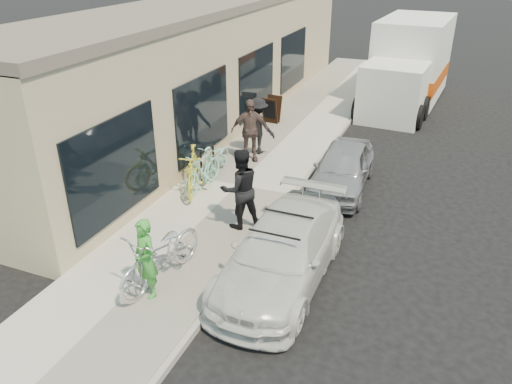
% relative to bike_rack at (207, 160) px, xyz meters
% --- Properties ---
extents(ground, '(120.00, 120.00, 0.00)m').
position_rel_bike_rack_xyz_m(ground, '(2.94, -3.13, -0.66)').
color(ground, black).
rests_on(ground, ground).
extents(sidewalk, '(3.00, 34.00, 0.15)m').
position_rel_bike_rack_xyz_m(sidewalk, '(0.94, -0.13, -0.58)').
color(sidewalk, '#B7B2A5').
rests_on(sidewalk, ground).
extents(curb, '(0.12, 34.00, 0.13)m').
position_rel_bike_rack_xyz_m(curb, '(2.49, -0.13, -0.59)').
color(curb, '#9F9791').
rests_on(curb, ground).
extents(storefront, '(3.60, 20.00, 4.22)m').
position_rel_bike_rack_xyz_m(storefront, '(-2.30, 4.86, 1.46)').
color(storefront, tan).
rests_on(storefront, ground).
extents(bike_rack, '(0.15, 0.59, 0.84)m').
position_rel_bike_rack_xyz_m(bike_rack, '(0.00, 0.00, 0.00)').
color(bike_rack, black).
rests_on(bike_rack, sidewalk).
extents(sandwich_board, '(0.61, 0.62, 0.92)m').
position_rel_bike_rack_xyz_m(sandwich_board, '(-0.03, 5.02, -0.04)').
color(sandwich_board, black).
rests_on(sandwich_board, sidewalk).
extents(sedan_white, '(1.75, 4.28, 1.28)m').
position_rel_bike_rack_xyz_m(sedan_white, '(3.35, -3.39, -0.04)').
color(sedan_white, silver).
rests_on(sedan_white, ground).
extents(sedan_silver, '(1.58, 3.54, 1.18)m').
position_rel_bike_rack_xyz_m(sedan_silver, '(3.48, 1.01, -0.07)').
color(sedan_silver, '#9E9EA3').
rests_on(sedan_silver, ground).
extents(moving_truck, '(2.92, 6.79, 3.26)m').
position_rel_bike_rack_xyz_m(moving_truck, '(3.97, 9.97, 0.79)').
color(moving_truck, white).
rests_on(moving_truck, ground).
extents(tandem_bike, '(1.08, 2.28, 1.15)m').
position_rel_bike_rack_xyz_m(tandem_bike, '(1.35, -4.48, 0.07)').
color(tandem_bike, silver).
rests_on(tandem_bike, sidewalk).
extents(woman_rider, '(0.66, 0.56, 1.53)m').
position_rel_bike_rack_xyz_m(woman_rider, '(1.32, -4.94, 0.26)').
color(woman_rider, green).
rests_on(woman_rider, sidewalk).
extents(man_standing, '(1.14, 1.13, 1.86)m').
position_rel_bike_rack_xyz_m(man_standing, '(1.88, -2.04, 0.42)').
color(man_standing, black).
rests_on(man_standing, sidewalk).
extents(cruiser_bike_a, '(0.57, 1.79, 1.06)m').
position_rel_bike_rack_xyz_m(cruiser_bike_a, '(0.23, -0.70, 0.02)').
color(cruiser_bike_a, '#8ACEB7').
rests_on(cruiser_bike_a, sidewalk).
extents(cruiser_bike_b, '(0.60, 1.68, 0.88)m').
position_rel_bike_rack_xyz_m(cruiser_bike_b, '(0.09, 0.32, -0.07)').
color(cruiser_bike_b, '#8ACEB7').
rests_on(cruiser_bike_b, sidewalk).
extents(cruiser_bike_c, '(1.22, 1.97, 1.15)m').
position_rel_bike_rack_xyz_m(cruiser_bike_c, '(0.04, -0.89, 0.06)').
color(cruiser_bike_c, gold).
rests_on(cruiser_bike_c, sidewalk).
extents(bystander_a, '(1.18, 0.77, 1.70)m').
position_rel_bike_rack_xyz_m(bystander_a, '(0.59, 2.18, 0.34)').
color(bystander_a, black).
rests_on(bystander_a, sidewalk).
extents(bystander_b, '(1.15, 0.96, 1.84)m').
position_rel_bike_rack_xyz_m(bystander_b, '(0.58, 1.55, 0.41)').
color(bystander_b, brown).
rests_on(bystander_b, sidewalk).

